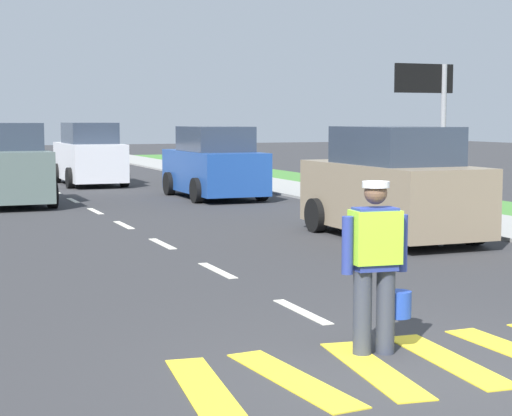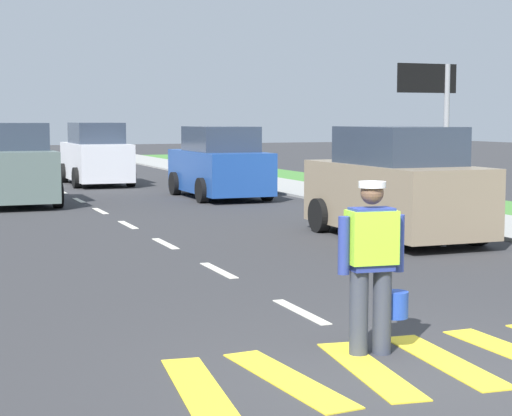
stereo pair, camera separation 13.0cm
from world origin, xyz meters
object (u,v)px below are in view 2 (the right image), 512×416
car_parked_far (219,165)px  car_parked_curbside (395,187)px  car_oncoming_second (15,167)px  road_worker (373,259)px  car_outgoing_far (96,156)px  lane_direction_sign (434,110)px

car_parked_far → car_parked_curbside: bearing=-87.9°
car_parked_far → car_parked_curbside: size_ratio=1.00×
car_oncoming_second → road_worker: bearing=-84.2°
road_worker → car_parked_far: car_parked_far is taller
car_outgoing_far → road_worker: bearing=-94.3°
car_parked_curbside → car_parked_far: bearing=92.1°
road_worker → lane_direction_sign: lane_direction_sign is taller
car_outgoing_far → car_parked_curbside: (2.66, -15.51, -0.00)m
road_worker → car_oncoming_second: car_oncoming_second is taller
road_worker → car_parked_curbside: 8.28m
car_outgoing_far → car_parked_far: size_ratio=1.01×
lane_direction_sign → car_outgoing_far: size_ratio=0.74×
car_outgoing_far → car_parked_far: car_outgoing_far is taller
road_worker → car_parked_far: (4.01, 16.31, 0.01)m
road_worker → lane_direction_sign: 7.47m
lane_direction_sign → car_outgoing_far: bearing=99.3°
car_outgoing_far → car_parked_curbside: car_outgoing_far is taller
road_worker → car_parked_far: size_ratio=0.39×
lane_direction_sign → car_oncoming_second: size_ratio=0.78×
car_parked_curbside → car_oncoming_second: bearing=122.7°
lane_direction_sign → car_parked_far: lane_direction_sign is taller
lane_direction_sign → car_oncoming_second: (-6.05, 10.52, -1.41)m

